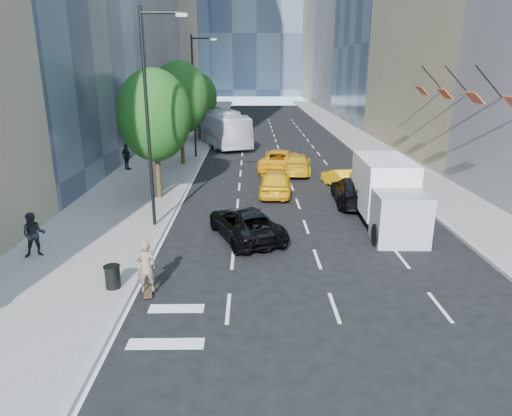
{
  "coord_description": "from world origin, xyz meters",
  "views": [
    {
      "loc": [
        -1.75,
        -17.36,
        7.58
      ],
      "look_at": [
        -1.51,
        2.0,
        1.6
      ],
      "focal_mm": 32.0,
      "sensor_mm": 36.0,
      "label": 1
    }
  ],
  "objects_px": {
    "black_sedan_lincoln": "(245,223)",
    "box_truck": "(387,193)",
    "skateboarder": "(146,270)",
    "black_sedan_mercedes": "(354,191)",
    "trash_can": "(113,277)",
    "city_bus": "(221,127)"
  },
  "relations": [
    {
      "from": "black_sedan_mercedes",
      "to": "trash_can",
      "type": "relative_size",
      "value": 6.76
    },
    {
      "from": "black_sedan_lincoln",
      "to": "box_truck",
      "type": "xyz_separation_m",
      "value": [
        7.01,
        1.82,
        0.91
      ]
    },
    {
      "from": "black_sedan_lincoln",
      "to": "city_bus",
      "type": "distance_m",
      "value": 27.37
    },
    {
      "from": "city_bus",
      "to": "trash_can",
      "type": "relative_size",
      "value": 15.9
    },
    {
      "from": "skateboarder",
      "to": "black_sedan_mercedes",
      "type": "height_order",
      "value": "skateboarder"
    },
    {
      "from": "skateboarder",
      "to": "box_truck",
      "type": "height_order",
      "value": "box_truck"
    },
    {
      "from": "black_sedan_mercedes",
      "to": "box_truck",
      "type": "distance_m",
      "value": 3.88
    },
    {
      "from": "black_sedan_mercedes",
      "to": "trash_can",
      "type": "xyz_separation_m",
      "value": [
        -10.8,
        -10.75,
        -0.23
      ]
    },
    {
      "from": "black_sedan_lincoln",
      "to": "city_bus",
      "type": "relative_size",
      "value": 0.41
    },
    {
      "from": "city_bus",
      "to": "trash_can",
      "type": "distance_m",
      "value": 32.52
    },
    {
      "from": "city_bus",
      "to": "box_truck",
      "type": "distance_m",
      "value": 27.22
    },
    {
      "from": "skateboarder",
      "to": "black_sedan_mercedes",
      "type": "xyz_separation_m",
      "value": [
        9.54,
        11.0,
        -0.16
      ]
    },
    {
      "from": "skateboarder",
      "to": "city_bus",
      "type": "xyz_separation_m",
      "value": [
        0.54,
        32.69,
        0.82
      ]
    },
    {
      "from": "skateboarder",
      "to": "trash_can",
      "type": "bearing_deg",
      "value": -22.9
    },
    {
      "from": "skateboarder",
      "to": "city_bus",
      "type": "bearing_deg",
      "value": -102.8
    },
    {
      "from": "black_sedan_mercedes",
      "to": "trash_can",
      "type": "bearing_deg",
      "value": 48.4
    },
    {
      "from": "box_truck",
      "to": "trash_can",
      "type": "distance_m",
      "value": 13.63
    },
    {
      "from": "box_truck",
      "to": "black_sedan_lincoln",
      "type": "bearing_deg",
      "value": -163.38
    },
    {
      "from": "trash_can",
      "to": "box_truck",
      "type": "bearing_deg",
      "value": 31.29
    },
    {
      "from": "black_sedan_lincoln",
      "to": "black_sedan_mercedes",
      "type": "xyz_separation_m",
      "value": [
        6.2,
        5.52,
        0.07
      ]
    },
    {
      "from": "skateboarder",
      "to": "black_sedan_lincoln",
      "type": "relative_size",
      "value": 0.37
    },
    {
      "from": "black_sedan_mercedes",
      "to": "trash_can",
      "type": "height_order",
      "value": "black_sedan_mercedes"
    }
  ]
}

